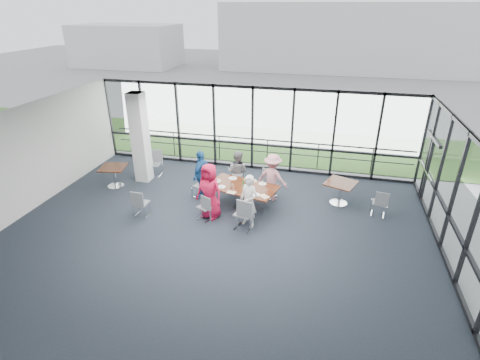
% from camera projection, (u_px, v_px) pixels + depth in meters
% --- Properties ---
extents(floor, '(12.00, 10.00, 0.02)m').
position_uv_depth(floor, '(214.00, 237.00, 10.39)').
color(floor, '#1E232F').
rests_on(floor, ground).
extents(ceiling, '(12.00, 10.00, 0.04)m').
position_uv_depth(ceiling, '(210.00, 126.00, 9.02)').
color(ceiling, white).
rests_on(ceiling, ground).
extents(wall_left, '(0.10, 10.00, 3.20)m').
position_uv_depth(wall_left, '(18.00, 164.00, 11.01)').
color(wall_left, silver).
rests_on(wall_left, ground).
extents(wall_front, '(12.00, 0.10, 3.20)m').
position_uv_depth(wall_front, '(104.00, 335.00, 5.32)').
color(wall_front, silver).
rests_on(wall_front, ground).
extents(curtain_wall_back, '(12.00, 0.10, 3.20)m').
position_uv_depth(curtain_wall_back, '(252.00, 129.00, 14.09)').
color(curtain_wall_back, white).
rests_on(curtain_wall_back, ground).
extents(curtain_wall_right, '(0.10, 10.00, 3.20)m').
position_uv_depth(curtain_wall_right, '(466.00, 214.00, 8.40)').
color(curtain_wall_right, white).
rests_on(curtain_wall_right, ground).
extents(exit_door, '(0.12, 1.60, 2.10)m').
position_uv_depth(exit_door, '(428.00, 170.00, 11.93)').
color(exit_door, black).
rests_on(exit_door, ground).
extents(structural_column, '(0.50, 0.50, 3.20)m').
position_uv_depth(structural_column, '(140.00, 138.00, 13.12)').
color(structural_column, white).
rests_on(structural_column, ground).
extents(apron, '(80.00, 70.00, 0.02)m').
position_uv_depth(apron, '(272.00, 130.00, 19.17)').
color(apron, gray).
rests_on(apron, ground).
extents(grass_strip, '(80.00, 5.00, 0.01)m').
position_uv_depth(grass_strip, '(265.00, 143.00, 17.41)').
color(grass_strip, '#365C24').
rests_on(grass_strip, ground).
extents(hangar_main, '(24.00, 10.00, 6.00)m').
position_uv_depth(hangar_main, '(351.00, 36.00, 36.33)').
color(hangar_main, silver).
rests_on(hangar_main, ground).
extents(hangar_aux, '(10.00, 6.00, 4.00)m').
position_uv_depth(hangar_aux, '(127.00, 46.00, 38.01)').
color(hangar_aux, silver).
rests_on(hangar_aux, ground).
extents(guard_rail, '(12.00, 0.06, 0.06)m').
position_uv_depth(guard_rail, '(255.00, 151.00, 15.09)').
color(guard_rail, '#2D2D33').
rests_on(guard_rail, ground).
extents(main_table, '(2.34, 1.63, 0.75)m').
position_uv_depth(main_table, '(242.00, 189.00, 11.63)').
color(main_table, '#3B120C').
rests_on(main_table, ground).
extents(side_table_left, '(0.98, 0.98, 0.75)m').
position_uv_depth(side_table_left, '(113.00, 170.00, 13.01)').
color(side_table_left, '#3B120C').
rests_on(side_table_left, ground).
extents(side_table_right, '(1.15, 1.15, 0.75)m').
position_uv_depth(side_table_right, '(340.00, 186.00, 11.87)').
color(side_table_right, '#3B120C').
rests_on(side_table_right, ground).
extents(diner_near_left, '(0.96, 0.76, 1.72)m').
position_uv_depth(diner_near_left, '(209.00, 191.00, 11.03)').
color(diner_near_left, '#BE1138').
rests_on(diner_near_left, ground).
extents(diner_near_right, '(0.69, 0.61, 1.57)m').
position_uv_depth(diner_near_right, '(249.00, 201.00, 10.63)').
color(diner_near_right, silver).
rests_on(diner_near_right, ground).
extents(diner_far_left, '(0.81, 0.59, 1.51)m').
position_uv_depth(diner_far_left, '(237.00, 172.00, 12.53)').
color(diner_far_left, slate).
rests_on(diner_far_left, ground).
extents(diner_far_right, '(1.13, 0.81, 1.58)m').
position_uv_depth(diner_far_right, '(272.00, 177.00, 12.07)').
color(diner_far_right, '#CD838B').
rests_on(diner_far_right, ground).
extents(diner_end, '(0.70, 1.04, 1.63)m').
position_uv_depth(diner_end, '(202.00, 174.00, 12.25)').
color(diner_end, '#1B508E').
rests_on(diner_end, ground).
extents(chair_main_nl, '(0.53, 0.53, 0.82)m').
position_uv_depth(chair_main_nl, '(205.00, 207.00, 11.10)').
color(chair_main_nl, slate).
rests_on(chair_main_nl, ground).
extents(chair_main_nr, '(0.58, 0.58, 0.99)m').
position_uv_depth(chair_main_nr, '(244.00, 214.00, 10.57)').
color(chair_main_nr, slate).
rests_on(chair_main_nr, ground).
extents(chair_main_fl, '(0.51, 0.51, 0.83)m').
position_uv_depth(chair_main_fl, '(240.00, 180.00, 12.81)').
color(chair_main_fl, slate).
rests_on(chair_main_fl, ground).
extents(chair_main_fr, '(0.58, 0.58, 0.89)m').
position_uv_depth(chair_main_fr, '(269.00, 185.00, 12.38)').
color(chair_main_fr, slate).
rests_on(chair_main_fr, ground).
extents(chair_main_end, '(0.51, 0.51, 0.81)m').
position_uv_depth(chair_main_end, '(201.00, 186.00, 12.40)').
color(chair_main_end, slate).
rests_on(chair_main_end, ground).
extents(chair_spare_la, '(0.43, 0.43, 0.87)m').
position_uv_depth(chair_spare_la, '(141.00, 203.00, 11.26)').
color(chair_spare_la, slate).
rests_on(chair_spare_la, ground).
extents(chair_spare_lb, '(0.51, 0.51, 0.93)m').
position_uv_depth(chair_spare_lb, '(154.00, 164.00, 13.91)').
color(chair_spare_lb, slate).
rests_on(chair_spare_lb, ground).
extents(chair_spare_r, '(0.47, 0.47, 0.83)m').
position_uv_depth(chair_spare_r, '(379.00, 203.00, 11.31)').
color(chair_spare_r, slate).
rests_on(chair_spare_r, ground).
extents(plate_nl, '(0.26, 0.26, 0.01)m').
position_uv_depth(plate_nl, '(221.00, 187.00, 11.52)').
color(plate_nl, white).
rests_on(plate_nl, main_table).
extents(plate_nr, '(0.24, 0.24, 0.01)m').
position_uv_depth(plate_nr, '(256.00, 195.00, 11.05)').
color(plate_nr, white).
rests_on(plate_nr, main_table).
extents(plate_fl, '(0.27, 0.27, 0.01)m').
position_uv_depth(plate_fl, '(233.00, 178.00, 12.10)').
color(plate_fl, white).
rests_on(plate_fl, main_table).
extents(plate_fr, '(0.24, 0.24, 0.01)m').
position_uv_depth(plate_fr, '(263.00, 184.00, 11.72)').
color(plate_fr, white).
rests_on(plate_fr, main_table).
extents(plate_end, '(0.28, 0.28, 0.01)m').
position_uv_depth(plate_end, '(216.00, 181.00, 11.91)').
color(plate_end, white).
rests_on(plate_end, main_table).
extents(tumbler_a, '(0.07, 0.07, 0.14)m').
position_uv_depth(tumbler_a, '(231.00, 186.00, 11.44)').
color(tumbler_a, white).
rests_on(tumbler_a, main_table).
extents(tumbler_b, '(0.07, 0.07, 0.13)m').
position_uv_depth(tumbler_b, '(249.00, 189.00, 11.26)').
color(tumbler_b, white).
rests_on(tumbler_b, main_table).
extents(tumbler_c, '(0.07, 0.07, 0.15)m').
position_uv_depth(tumbler_c, '(249.00, 182.00, 11.70)').
color(tumbler_c, white).
rests_on(tumbler_c, main_table).
extents(tumbler_d, '(0.07, 0.07, 0.14)m').
position_uv_depth(tumbler_d, '(218.00, 182.00, 11.68)').
color(tumbler_d, white).
rests_on(tumbler_d, main_table).
extents(menu_a, '(0.30, 0.23, 0.00)m').
position_uv_depth(menu_a, '(231.00, 192.00, 11.21)').
color(menu_a, white).
rests_on(menu_a, main_table).
extents(menu_b, '(0.35, 0.35, 0.00)m').
position_uv_depth(menu_b, '(264.00, 196.00, 10.97)').
color(menu_b, white).
rests_on(menu_b, main_table).
extents(menu_c, '(0.36, 0.32, 0.00)m').
position_uv_depth(menu_c, '(252.00, 181.00, 11.92)').
color(menu_c, white).
rests_on(menu_c, main_table).
extents(condiment_caddy, '(0.10, 0.07, 0.04)m').
position_uv_depth(condiment_caddy, '(246.00, 185.00, 11.61)').
color(condiment_caddy, black).
rests_on(condiment_caddy, main_table).
extents(ketchup_bottle, '(0.06, 0.06, 0.18)m').
position_uv_depth(ketchup_bottle, '(246.00, 183.00, 11.61)').
color(ketchup_bottle, '#A5121D').
rests_on(ketchup_bottle, main_table).
extents(green_bottle, '(0.05, 0.05, 0.20)m').
position_uv_depth(green_bottle, '(244.00, 183.00, 11.54)').
color(green_bottle, '#1D6E1E').
rests_on(green_bottle, main_table).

